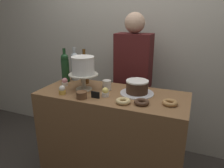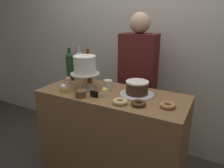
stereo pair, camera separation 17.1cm
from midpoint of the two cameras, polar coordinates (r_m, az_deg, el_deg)
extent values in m
cube|color=#BCB7A8|center=(2.43, 5.62, 11.92)|extent=(6.00, 0.05, 2.60)
cube|color=brown|center=(1.96, -2.60, -15.61)|extent=(1.25, 0.53, 0.95)
cylinder|color=beige|center=(1.85, -10.33, -1.37)|extent=(0.14, 0.14, 0.01)
cylinder|color=beige|center=(1.83, -10.45, 0.60)|extent=(0.04, 0.04, 0.12)
cylinder|color=beige|center=(1.81, -10.57, 2.57)|extent=(0.25, 0.25, 0.01)
cylinder|color=white|center=(1.79, -10.71, 4.85)|extent=(0.19, 0.19, 0.14)
cylinder|color=white|center=(1.77, -10.85, 7.21)|extent=(0.19, 0.19, 0.01)
cylinder|color=white|center=(1.73, 4.03, -2.58)|extent=(0.28, 0.28, 0.01)
cylinder|color=#3D2619|center=(1.71, 4.07, -0.95)|extent=(0.18, 0.18, 0.09)
cylinder|color=white|center=(1.69, 4.11, 0.74)|extent=(0.18, 0.18, 0.01)
cylinder|color=#5B3814|center=(2.00, -9.95, 3.29)|extent=(0.08, 0.08, 0.22)
sphere|color=#5B3814|center=(1.97, -10.15, 6.86)|extent=(0.07, 0.07, 0.07)
cylinder|color=#5B3814|center=(1.96, -10.24, 8.31)|extent=(0.03, 0.03, 0.08)
cylinder|color=#193D1E|center=(2.09, -14.98, 3.58)|extent=(0.08, 0.08, 0.22)
sphere|color=#193D1E|center=(2.06, -15.27, 7.00)|extent=(0.07, 0.07, 0.07)
cylinder|color=#193D1E|center=(2.05, -15.39, 8.39)|extent=(0.03, 0.03, 0.08)
cylinder|color=#B2BCC1|center=(2.12, -12.39, 3.98)|extent=(0.08, 0.08, 0.22)
sphere|color=#B2BCC1|center=(2.09, -12.63, 7.36)|extent=(0.07, 0.07, 0.07)
cylinder|color=#B2BCC1|center=(2.08, -12.73, 8.73)|extent=(0.03, 0.03, 0.08)
cylinder|color=white|center=(1.67, -4.78, -2.90)|extent=(0.06, 0.06, 0.03)
sphere|color=#EFDB6B|center=(1.66, -4.80, -1.90)|extent=(0.05, 0.05, 0.05)
cylinder|color=gold|center=(1.78, -16.19, -2.20)|extent=(0.06, 0.06, 0.03)
sphere|color=white|center=(1.77, -16.28, -1.26)|extent=(0.05, 0.05, 0.05)
cylinder|color=white|center=(1.98, -15.23, -0.02)|extent=(0.06, 0.06, 0.03)
sphere|color=pink|center=(1.97, -15.30, 0.84)|extent=(0.05, 0.05, 0.05)
torus|color=#B27F47|center=(1.55, 12.61, -5.12)|extent=(0.11, 0.11, 0.03)
torus|color=#E0C17F|center=(1.54, -0.11, -4.78)|extent=(0.11, 0.11, 0.03)
torus|color=#472D1E|center=(1.52, 4.97, -5.07)|extent=(0.11, 0.11, 0.03)
cylinder|color=brown|center=(1.66, -11.25, -3.75)|extent=(0.08, 0.08, 0.01)
cylinder|color=brown|center=(1.66, -11.28, -3.39)|extent=(0.08, 0.08, 0.01)
cylinder|color=brown|center=(1.65, -11.30, -3.04)|extent=(0.08, 0.08, 0.01)
cylinder|color=brown|center=(1.65, -11.33, -2.68)|extent=(0.08, 0.08, 0.01)
cylinder|color=brown|center=(1.64, -11.35, -2.32)|extent=(0.08, 0.08, 0.01)
cube|color=black|center=(1.64, -7.57, -3.03)|extent=(0.07, 0.01, 0.05)
cylinder|color=silver|center=(1.81, -4.16, -0.33)|extent=(0.08, 0.08, 0.09)
cube|color=black|center=(2.38, 3.30, -10.39)|extent=(0.28, 0.18, 0.85)
cube|color=#4C1919|center=(2.13, 3.64, 6.32)|extent=(0.36, 0.22, 0.55)
sphere|color=tan|center=(2.09, 3.86, 16.44)|extent=(0.20, 0.20, 0.20)
camera|label=1|loc=(0.09, -92.86, -0.95)|focal=33.29mm
camera|label=2|loc=(0.09, 87.14, 0.95)|focal=33.29mm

